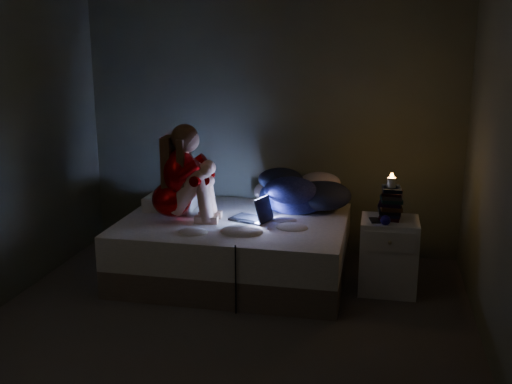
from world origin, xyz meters
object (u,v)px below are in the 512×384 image
(woman, at_px, (171,172))
(phone, at_px, (375,220))
(laptop, at_px, (250,207))
(nightstand, at_px, (388,255))
(bed, at_px, (235,248))
(candle, at_px, (392,183))

(woman, relative_size, phone, 5.93)
(laptop, xyz_separation_m, nightstand, (1.17, -0.04, -0.33))
(bed, xyz_separation_m, woman, (-0.52, -0.11, 0.68))
(candle, bearing_deg, phone, -143.77)
(phone, bearing_deg, woman, 168.74)
(laptop, bearing_deg, woman, -152.02)
(nightstand, height_order, candle, candle)
(laptop, relative_size, phone, 2.32)
(candle, bearing_deg, bed, 178.76)
(bed, xyz_separation_m, phone, (1.19, -0.11, 0.36))
(woman, height_order, nightstand, woman)
(bed, height_order, candle, candle)
(bed, bearing_deg, candle, -1.24)
(laptop, bearing_deg, candle, 18.53)
(candle, bearing_deg, woman, -177.59)
(nightstand, relative_size, phone, 4.39)
(nightstand, bearing_deg, woman, -178.63)
(bed, relative_size, laptop, 5.86)
(woman, bearing_deg, candle, -1.25)
(woman, bearing_deg, laptop, 4.74)
(candle, xyz_separation_m, phone, (-0.12, -0.09, -0.30))
(laptop, xyz_separation_m, phone, (1.05, -0.11, -0.02))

